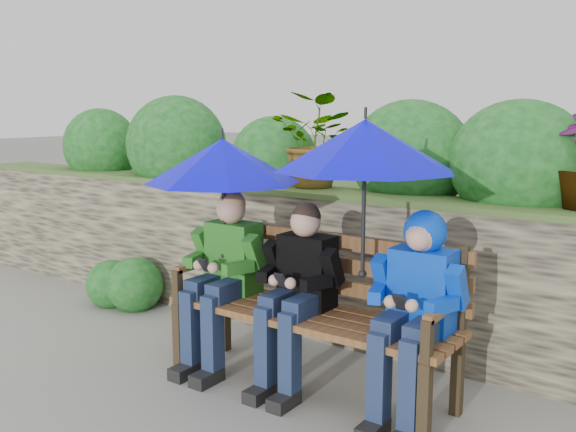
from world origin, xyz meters
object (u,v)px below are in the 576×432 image
Objects in this scene: boy_left at (224,270)px; umbrella_right at (365,146)px; boy_right at (415,298)px; umbrella_left at (223,161)px; park_bench at (315,301)px; boy_middle at (298,286)px.

umbrella_right is (0.93, 0.05, 0.79)m from boy_left.
umbrella_left is at bearing 179.72° from boy_right.
boy_right is 1.41m from umbrella_left.
park_bench is 1.83× the size of umbrella_left.
umbrella_right reaches higher than boy_middle.
umbrella_right is at bearing 6.77° from boy_middle.
park_bench is 1.77× the size of umbrella_right.
boy_middle is 0.70m from boy_right.
umbrella_right is (0.38, 0.05, 0.80)m from boy_middle.
boy_left reaches higher than boy_middle.
boy_left is at bearing -62.71° from umbrella_left.
boy_left reaches higher than park_bench.
boy_middle is (-0.07, -0.07, 0.09)m from park_bench.
boy_left is 0.55m from boy_middle.
umbrella_left reaches higher than boy_left.
boy_left is at bearing -172.87° from park_bench.
boy_left is 1.02× the size of boy_middle.
boy_right is (1.25, 0.01, 0.04)m from boy_left.
boy_middle is at bearing -1.72° from umbrella_left.
umbrella_right is at bearing 2.97° from boy_left.
boy_middle is at bearing -179.14° from boy_right.
boy_right is at bearing -6.24° from umbrella_right.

